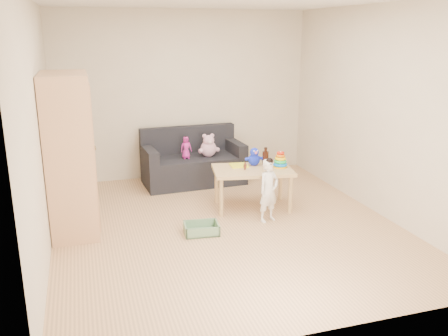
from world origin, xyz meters
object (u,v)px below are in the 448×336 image
object	(u,v)px
sofa	(194,170)
toddler	(269,191)
wardrobe	(70,154)
play_table	(252,188)

from	to	relation	value
sofa	toddler	world-z (taller)	toddler
wardrobe	sofa	distance (m)	2.30
sofa	toddler	bearing A→B (deg)	-76.57
sofa	wardrobe	bearing A→B (deg)	-146.48
play_table	toddler	bearing A→B (deg)	-86.79
play_table	toddler	xyz separation A→B (m)	(0.03, -0.49, 0.11)
wardrobe	sofa	world-z (taller)	wardrobe
sofa	play_table	xyz separation A→B (m)	(0.49, -1.27, 0.06)
play_table	wardrobe	bearing A→B (deg)	-179.16
sofa	toddler	size ratio (longest dim) A/B	1.98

